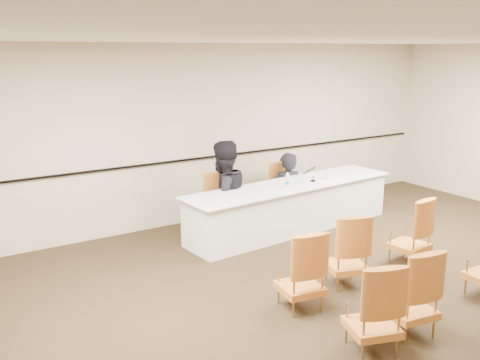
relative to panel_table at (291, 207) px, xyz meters
The scene contains 19 objects.
floor 2.88m from the panel_table, 107.05° to the right, with size 10.00×10.00×0.00m, color black.
ceiling 3.87m from the panel_table, 107.05° to the right, with size 10.00×10.00×0.00m, color white.
wall_back 1.89m from the panel_table, 123.29° to the left, with size 10.00×0.04×3.00m, color #C4B29A.
wall_rail 1.65m from the panel_table, 124.14° to the left, with size 9.80×0.04×0.03m, color black.
panel_table is the anchor object (origin of this frame).
panelist_main 0.69m from the panel_table, 59.28° to the left, with size 0.60×0.39×1.65m, color black.
panelist_main_chair 0.70m from the panel_table, 59.28° to the left, with size 0.50×0.50×0.95m, color #AB4F1E, non-canonical shape.
panelist_second 1.13m from the panel_table, 153.77° to the left, with size 0.95×0.74×1.96m, color black.
panelist_second_chair 1.13m from the panel_table, 153.77° to the left, with size 0.50×0.50×0.95m, color #AB4F1E, non-canonical shape.
papers 0.68m from the panel_table, ahead, with size 0.30×0.22×0.00m, color white.
microphone 0.67m from the panel_table, ahead, with size 0.10×0.21×0.29m, color black, non-canonical shape.
water_bottle 0.54m from the panel_table, 148.88° to the right, with size 0.07×0.07×0.23m, color teal, non-canonical shape.
drinking_glass 0.48m from the panel_table, 21.83° to the right, with size 0.06×0.06×0.10m, color silver.
coffee_cup 0.85m from the panel_table, ahead, with size 0.08×0.08×0.12m, color white.
aud_chair_front_left 2.76m from the panel_table, 125.86° to the right, with size 0.50×0.50×0.95m, color #AB4F1E, non-canonical shape.
aud_chair_front_mid 2.19m from the panel_table, 109.79° to the right, with size 0.50×0.50×0.95m, color #AB4F1E, non-canonical shape.
aud_chair_front_right 2.07m from the panel_table, 76.19° to the right, with size 0.50×0.50×0.95m, color #AB4F1E, non-canonical shape.
aud_chair_back_left 3.68m from the panel_table, 115.59° to the right, with size 0.50×0.50×0.95m, color #AB4F1E, non-canonical shape.
aud_chair_back_mid 3.44m from the panel_table, 107.07° to the right, with size 0.50×0.50×0.95m, color #AB4F1E, non-canonical shape.
Camera 1 is at (-4.40, -3.88, 2.90)m, focal length 40.00 mm.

